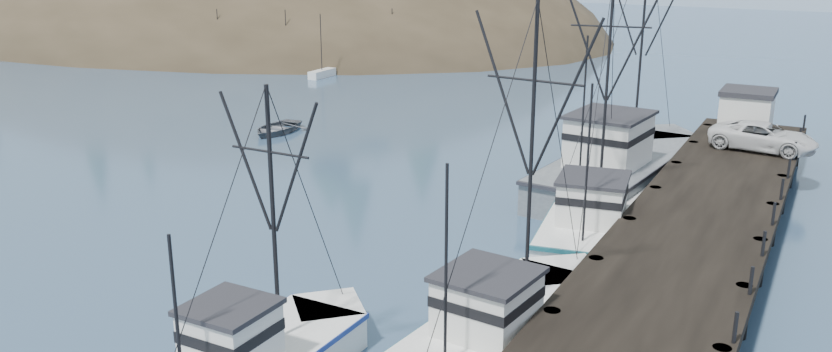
{
  "coord_description": "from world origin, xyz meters",
  "views": [
    {
      "loc": [
        18.72,
        -16.96,
        13.59
      ],
      "look_at": [
        1.22,
        15.74,
        2.5
      ],
      "focal_mm": 35.0,
      "sensor_mm": 36.0,
      "label": 1
    }
  ],
  "objects_px": {
    "motorboat": "(277,133)",
    "trawler_near": "(510,323)",
    "work_vessel": "(622,165)",
    "trawler_far": "(595,217)",
    "pier_shed": "(746,112)",
    "pier": "(692,235)",
    "pickup_truck": "(763,137)"
  },
  "relations": [
    {
      "from": "trawler_far",
      "to": "work_vessel",
      "type": "relative_size",
      "value": 0.74
    },
    {
      "from": "trawler_far",
      "to": "work_vessel",
      "type": "xyz_separation_m",
      "value": [
        -0.84,
        8.06,
        0.41
      ]
    },
    {
      "from": "pier",
      "to": "pier_shed",
      "type": "xyz_separation_m",
      "value": [
        -0.22,
        18.0,
        1.73
      ]
    },
    {
      "from": "pier",
      "to": "work_vessel",
      "type": "xyz_separation_m",
      "value": [
        -5.65,
        10.81,
        -0.46
      ]
    },
    {
      "from": "work_vessel",
      "to": "motorboat",
      "type": "relative_size",
      "value": 3.58
    },
    {
      "from": "work_vessel",
      "to": "pickup_truck",
      "type": "relative_size",
      "value": 3.05
    },
    {
      "from": "trawler_near",
      "to": "pickup_truck",
      "type": "distance_m",
      "value": 24.74
    },
    {
      "from": "work_vessel",
      "to": "pickup_truck",
      "type": "xyz_separation_m",
      "value": [
        6.76,
        3.95,
        1.56
      ]
    },
    {
      "from": "pier",
      "to": "pier_shed",
      "type": "relative_size",
      "value": 13.75
    },
    {
      "from": "pier",
      "to": "work_vessel",
      "type": "distance_m",
      "value": 12.2
    },
    {
      "from": "pier_shed",
      "to": "pickup_truck",
      "type": "relative_size",
      "value": 0.57
    },
    {
      "from": "trawler_near",
      "to": "work_vessel",
      "type": "relative_size",
      "value": 0.7
    },
    {
      "from": "pickup_truck",
      "to": "pier_shed",
      "type": "bearing_deg",
      "value": 29.69
    },
    {
      "from": "pier_shed",
      "to": "motorboat",
      "type": "height_order",
      "value": "pier_shed"
    },
    {
      "from": "trawler_near",
      "to": "work_vessel",
      "type": "xyz_separation_m",
      "value": [
        -1.36,
        20.11,
        0.41
      ]
    },
    {
      "from": "pier",
      "to": "motorboat",
      "type": "bearing_deg",
      "value": 158.67
    },
    {
      "from": "pier",
      "to": "pier_shed",
      "type": "distance_m",
      "value": 18.08
    },
    {
      "from": "trawler_far",
      "to": "pickup_truck",
      "type": "height_order",
      "value": "trawler_far"
    },
    {
      "from": "trawler_near",
      "to": "trawler_far",
      "type": "relative_size",
      "value": 0.94
    },
    {
      "from": "pier_shed",
      "to": "motorboat",
      "type": "relative_size",
      "value": 0.66
    },
    {
      "from": "pier_shed",
      "to": "pickup_truck",
      "type": "height_order",
      "value": "pier_shed"
    },
    {
      "from": "work_vessel",
      "to": "pier_shed",
      "type": "relative_size",
      "value": 5.39
    },
    {
      "from": "trawler_near",
      "to": "pickup_truck",
      "type": "xyz_separation_m",
      "value": [
        5.4,
        24.06,
        1.97
      ]
    },
    {
      "from": "motorboat",
      "to": "work_vessel",
      "type": "bearing_deg",
      "value": -7.73
    },
    {
      "from": "trawler_near",
      "to": "trawler_far",
      "type": "xyz_separation_m",
      "value": [
        -0.52,
        12.05,
        0.0
      ]
    },
    {
      "from": "work_vessel",
      "to": "motorboat",
      "type": "bearing_deg",
      "value": 177.35
    },
    {
      "from": "trawler_far",
      "to": "pier_shed",
      "type": "xyz_separation_m",
      "value": [
        4.58,
        15.25,
        2.6
      ]
    },
    {
      "from": "pier",
      "to": "motorboat",
      "type": "height_order",
      "value": "pier"
    },
    {
      "from": "motorboat",
      "to": "trawler_near",
      "type": "bearing_deg",
      "value": -43.99
    },
    {
      "from": "pier",
      "to": "trawler_near",
      "type": "distance_m",
      "value": 10.28
    },
    {
      "from": "pier_shed",
      "to": "motorboat",
      "type": "distance_m",
      "value": 31.19
    },
    {
      "from": "pier",
      "to": "trawler_far",
      "type": "distance_m",
      "value": 5.6
    }
  ]
}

